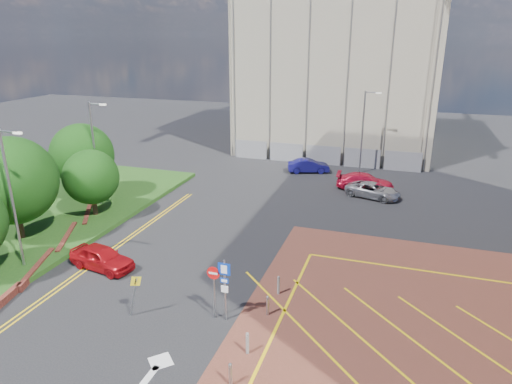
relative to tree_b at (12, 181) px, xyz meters
The scene contains 18 objects.
ground 16.83m from the tree_b, 17.88° to the right, with size 140.00×140.00×0.00m, color black.
grass_bed 4.89m from the tree_b, 158.20° to the left, with size 14.00×32.00×0.30m, color #1D4516.
retaining_wall 6.24m from the tree_b, 39.04° to the right, with size 6.06×20.33×0.40m.
tree_b is the anchor object (origin of this frame).
tree_c 5.49m from the tree_b, 68.20° to the left, with size 4.00×4.00×4.90m.
tree_d 8.07m from the tree_b, 97.13° to the left, with size 5.00×5.00×6.08m.
lamp_left_near 4.32m from the tree_b, 44.25° to the right, with size 1.53×0.16×8.00m.
lamp_left_far 7.10m from the tree_b, 81.23° to the left, with size 1.53×0.16×8.00m.
lamp_back 30.21m from the tree_b, 49.59° to the left, with size 1.53×0.16×8.00m.
sign_cluster 16.46m from the tree_b, 14.26° to the right, with size 1.17×0.12×3.20m.
warning_sign 13.18m from the tree_b, 23.42° to the right, with size 0.74×0.42×2.25m.
bollard_row 19.38m from the tree_b, 20.53° to the right, with size 0.14×11.14×0.90m.
construction_building 38.87m from the tree_b, 66.11° to the left, with size 21.20×19.20×22.00m, color #A79E89.
construction_fence 30.13m from the tree_b, 56.58° to the left, with size 21.60×0.06×2.00m, color gray.
car_red_left 8.21m from the tree_b, 11.38° to the right, with size 1.64×4.08×1.39m, color #AD0E15.
car_blue_back 26.40m from the tree_b, 55.95° to the left, with size 1.42×4.06×1.34m, color navy.
car_red_back 27.45m from the tree_b, 41.24° to the left, with size 2.01×4.94×1.43m, color red.
car_silver_back 26.94m from the tree_b, 37.02° to the left, with size 2.08×4.52×1.26m, color #98989F.
Camera 1 is at (7.68, -16.32, 12.97)m, focal length 32.00 mm.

